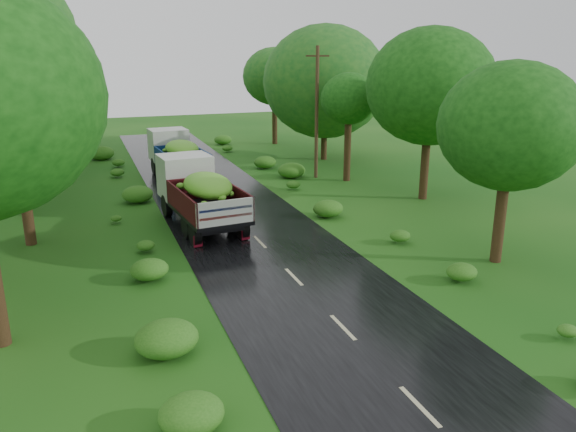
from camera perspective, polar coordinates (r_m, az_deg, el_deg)
ground at (r=13.74m, az=13.22°, el=-18.36°), size 120.00×120.00×0.00m
road at (r=17.48m, az=4.16°, el=-9.79°), size 6.50×80.00×0.02m
road_lines at (r=18.30m, az=2.86°, el=-8.46°), size 0.12×69.60×0.00m
truck_near at (r=25.83m, az=-9.13°, el=2.65°), size 3.06×7.04×2.88m
truck_far at (r=35.54m, az=-11.28°, el=6.30°), size 2.86×6.86×2.81m
utility_pole at (r=34.77m, az=2.94°, el=10.55°), size 1.33×0.61×7.96m
trees_right at (r=35.46m, az=6.69°, el=12.78°), size 6.07×32.17×7.57m
shrubs at (r=25.24m, az=-4.25°, el=-0.52°), size 11.90×44.00×0.70m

